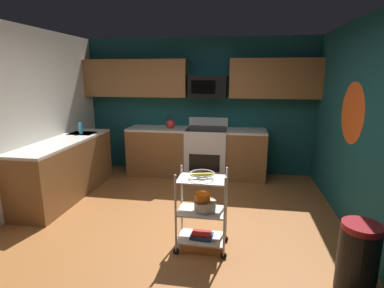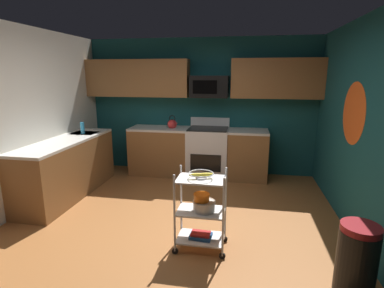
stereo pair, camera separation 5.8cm
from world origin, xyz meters
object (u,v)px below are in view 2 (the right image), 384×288
Objects in this scene: fruit_bowl at (201,174)px; dish_soap_bottle at (82,128)px; microwave at (209,87)px; mixing_bowl_large at (204,206)px; mixing_bowl_small at (202,197)px; oven_range at (208,152)px; book_stack at (201,235)px; trash_can at (357,260)px; rolling_cart at (201,211)px; kettle at (172,124)px.

dish_soap_bottle reaches higher than fruit_bowl.
mixing_bowl_large is (0.27, -2.59, -1.18)m from microwave.
mixing_bowl_small is at bearing 3.91° from fruit_bowl.
oven_range is 1.57× the size of microwave.
microwave is 2.82m from mixing_bowl_small.
book_stack is (0.00, -0.00, -0.72)m from fruit_bowl.
oven_range is at bearing 96.25° from mixing_bowl_large.
mixing_bowl_small reaches higher than mixing_bowl_large.
microwave is at bearing 119.17° from trash_can.
fruit_bowl is at bearing 162.67° from trash_can.
mixing_bowl_small is (0.25, -2.59, -1.08)m from microwave.
trash_can is at bearing -17.33° from fruit_bowl.
fruit_bowl is at bearing 180.00° from rolling_cart.
fruit_bowl is 2.65m from kettle.
book_stack is at bearing -35.41° from dish_soap_bottle.
oven_range is 2.50m from mixing_bowl_small.
book_stack is at bearing -84.74° from microwave.
dish_soap_bottle is (-2.35, 1.65, 0.50)m from mixing_bowl_large.
mixing_bowl_small is 1.55m from trash_can.
rolling_cart is at bearing -176.09° from mixing_bowl_small.
book_stack is at bearing -26.57° from rolling_cart.
oven_range reaches higher than trash_can.
mixing_bowl_large is at bearing 0.00° from book_stack.
kettle reaches higher than mixing_bowl_small.
trash_can is (1.70, -2.94, -0.15)m from oven_range.
microwave is 2.72× the size of book_stack.
fruit_bowl is 1.63m from trash_can.
mixing_bowl_large is at bearing -83.99° from microwave.
mixing_bowl_small is at bearing -84.37° from oven_range.
oven_range is 0.87m from kettle.
book_stack is at bearing 162.67° from trash_can.
trash_can is at bearing -17.33° from rolling_cart.
fruit_bowl is at bearing -84.74° from microwave.
mixing_bowl_large is at bearing -83.75° from oven_range.
microwave is 2.38m from dish_soap_bottle.
mixing_bowl_large is 1.51m from trash_can.
dish_soap_bottle is at bearing -155.66° from microwave.
kettle reaches higher than mixing_bowl_large.
fruit_bowl is 1.06× the size of book_stack.
book_stack is at bearing -84.53° from oven_range.
mixing_bowl_small is (0.01, 0.00, -0.26)m from fruit_bowl.
dish_soap_bottle is (-2.32, 1.65, 0.57)m from rolling_cart.
dish_soap_bottle is (-1.39, -0.83, 0.02)m from kettle.
mixing_bowl_large is 0.36m from book_stack.
book_stack is at bearing -176.09° from mixing_bowl_small.
rolling_cart is at bearing -69.43° from kettle.
kettle is at bearing 129.16° from trash_can.
mixing_bowl_small is (-0.03, 0.00, 0.10)m from mixing_bowl_large.
microwave reaches higher than book_stack.
fruit_bowl is (0.24, -2.48, 0.40)m from oven_range.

